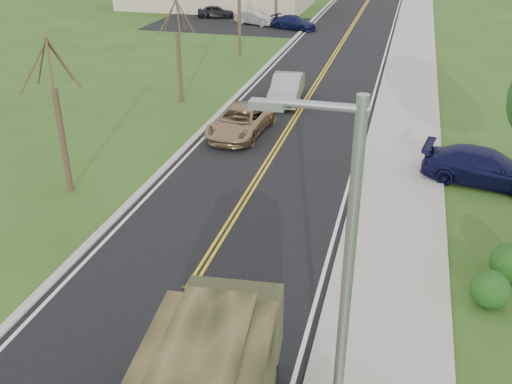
% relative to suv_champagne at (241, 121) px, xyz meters
% --- Properties ---
extents(road, '(8.00, 120.00, 0.01)m').
position_rel_suv_champagne_xyz_m(road, '(2.14, 22.26, -0.69)').
color(road, black).
rests_on(road, ground).
extents(curb_right, '(0.30, 120.00, 0.12)m').
position_rel_suv_champagne_xyz_m(curb_right, '(6.29, 22.26, -0.63)').
color(curb_right, '#9E998E').
rests_on(curb_right, ground).
extents(sidewalk_right, '(3.20, 120.00, 0.10)m').
position_rel_suv_champagne_xyz_m(sidewalk_right, '(8.04, 22.26, -0.64)').
color(sidewalk_right, '#9E998E').
rests_on(sidewalk_right, ground).
extents(curb_left, '(0.30, 120.00, 0.10)m').
position_rel_suv_champagne_xyz_m(curb_left, '(-2.01, 22.26, -0.64)').
color(curb_left, '#9E998E').
rests_on(curb_left, ground).
extents(street_light, '(1.65, 0.22, 8.00)m').
position_rel_suv_champagne_xyz_m(street_light, '(7.04, -18.24, 3.74)').
color(street_light, gray).
rests_on(street_light, ground).
extents(bare_tree_a, '(1.93, 2.26, 6.08)m').
position_rel_suv_champagne_xyz_m(bare_tree_a, '(-4.87, -7.74, 1.93)').
color(bare_tree_a, '#38281C').
rests_on(bare_tree_a, ground).
extents(bare_tree_b, '(1.83, 2.14, 5.73)m').
position_rel_suv_champagne_xyz_m(bare_tree_b, '(-4.87, 4.26, 1.78)').
color(bare_tree_b, '#38281C').
rests_on(bare_tree_b, ground).
extents(bare_tree_c, '(2.04, 2.39, 6.42)m').
position_rel_suv_champagne_xyz_m(bare_tree_c, '(-4.87, 16.26, 2.08)').
color(bare_tree_c, '#38281C').
rests_on(bare_tree_c, ground).
extents(suv_champagne, '(2.67, 5.15, 1.39)m').
position_rel_suv_champagne_xyz_m(suv_champagne, '(0.00, 0.00, 0.00)').
color(suv_champagne, '#9A7957').
rests_on(suv_champagne, ground).
extents(sedan_silver, '(1.99, 4.78, 1.54)m').
position_rel_suv_champagne_xyz_m(sedan_silver, '(1.05, 5.89, 0.07)').
color(sedan_silver, '#9E9DA2').
rests_on(sedan_silver, ground).
extents(pickup_navy, '(5.22, 2.84, 1.44)m').
position_rel_suv_champagne_xyz_m(pickup_navy, '(11.16, -2.81, 0.02)').
color(pickup_navy, '#0E0F35').
rests_on(pickup_navy, ground).
extents(lot_car_dark, '(3.89, 2.23, 1.25)m').
position_rel_suv_champagne_xyz_m(lot_car_dark, '(-11.76, 31.04, -0.07)').
color(lot_car_dark, black).
rests_on(lot_car_dark, ground).
extents(lot_car_silver, '(4.25, 2.61, 1.32)m').
position_rel_suv_champagne_xyz_m(lot_car_silver, '(-6.92, 28.52, -0.03)').
color(lot_car_silver, '#B9BABF').
rests_on(lot_car_silver, ground).
extents(lot_car_navy, '(4.60, 2.99, 1.24)m').
position_rel_suv_champagne_xyz_m(lot_car_navy, '(-2.86, 27.21, -0.07)').
color(lot_car_navy, '#0F1439').
rests_on(lot_car_navy, ground).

